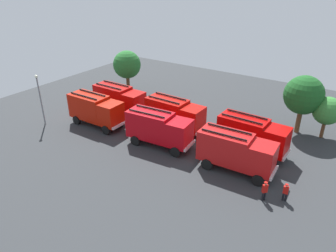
# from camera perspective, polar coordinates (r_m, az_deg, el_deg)

# --- Properties ---
(ground_plane) EXTENTS (55.13, 55.13, 0.00)m
(ground_plane) POSITION_cam_1_polar(r_m,az_deg,el_deg) (35.55, 0.00, -2.02)
(ground_plane) COLOR #2D3033
(fire_truck_0) EXTENTS (7.21, 2.77, 3.88)m
(fire_truck_0) POSITION_cam_1_polar(r_m,az_deg,el_deg) (38.41, -13.09, 3.06)
(fire_truck_0) COLOR #B11405
(fire_truck_0) RESTS_ON ground
(fire_truck_1) EXTENTS (7.36, 3.19, 3.88)m
(fire_truck_1) POSITION_cam_1_polar(r_m,az_deg,el_deg) (32.91, -1.69, -0.27)
(fire_truck_1) COLOR #B8070F
(fire_truck_1) RESTS_ON ground
(fire_truck_2) EXTENTS (7.29, 2.99, 3.88)m
(fire_truck_2) POSITION_cam_1_polar(r_m,az_deg,el_deg) (29.41, 12.28, -4.39)
(fire_truck_2) COLOR #B61213
(fire_truck_2) RESTS_ON ground
(fire_truck_3) EXTENTS (7.23, 2.81, 3.88)m
(fire_truck_3) POSITION_cam_1_polar(r_m,az_deg,el_deg) (41.06, -8.93, 4.98)
(fire_truck_3) COLOR #AA0907
(fire_truck_3) RESTS_ON ground
(fire_truck_4) EXTENTS (7.28, 2.95, 3.88)m
(fire_truck_4) POSITION_cam_1_polar(r_m,az_deg,el_deg) (36.25, 1.20, 2.35)
(fire_truck_4) COLOR #AF0B05
(fire_truck_4) RESTS_ON ground
(fire_truck_5) EXTENTS (7.27, 2.94, 3.88)m
(fire_truck_5) POSITION_cam_1_polar(r_m,az_deg,el_deg) (32.73, 15.15, -1.41)
(fire_truck_5) COLOR #B20604
(fire_truck_5) RESTS_ON ground
(firefighter_0) EXTENTS (0.46, 0.47, 1.80)m
(firefighter_0) POSITION_cam_1_polar(r_m,az_deg,el_deg) (26.93, 17.26, -11.14)
(firefighter_0) COLOR black
(firefighter_0) RESTS_ON ground
(firefighter_1) EXTENTS (0.44, 0.28, 1.63)m
(firefighter_1) POSITION_cam_1_polar(r_m,az_deg,el_deg) (27.50, 20.70, -11.17)
(firefighter_1) COLOR black
(firefighter_1) RESTS_ON ground
(firefighter_2) EXTENTS (0.46, 0.47, 1.65)m
(firefighter_2) POSITION_cam_1_polar(r_m,az_deg,el_deg) (41.09, -11.83, 2.88)
(firefighter_2) COLOR black
(firefighter_2) RESTS_ON ground
(firefighter_3) EXTENTS (0.46, 0.47, 1.83)m
(firefighter_3) POSITION_cam_1_polar(r_m,az_deg,el_deg) (39.49, 4.72, 2.57)
(firefighter_3) COLOR black
(firefighter_3) RESTS_ON ground
(tree_0) EXTENTS (4.17, 4.17, 6.46)m
(tree_0) POSITION_cam_1_polar(r_m,az_deg,el_deg) (48.25, -7.51, 11.04)
(tree_0) COLOR brown
(tree_0) RESTS_ON ground
(tree_1) EXTENTS (4.38, 4.38, 6.79)m
(tree_1) POSITION_cam_1_polar(r_m,az_deg,el_deg) (37.99, 23.57, 5.17)
(tree_1) COLOR brown
(tree_1) RESTS_ON ground
(tree_2) EXTENTS (3.11, 3.11, 4.82)m
(tree_2) POSITION_cam_1_polar(r_m,az_deg,el_deg) (38.34, 27.11, 2.47)
(tree_2) COLOR brown
(tree_2) RESTS_ON ground
(traffic_cone_0) EXTENTS (0.47, 0.47, 0.67)m
(traffic_cone_0) POSITION_cam_1_polar(r_m,az_deg,el_deg) (40.68, -2.41, 2.30)
(traffic_cone_0) COLOR #F2600C
(traffic_cone_0) RESTS_ON ground
(lamppost) EXTENTS (0.36, 0.36, 6.24)m
(lamppost) POSITION_cam_1_polar(r_m,az_deg,el_deg) (40.19, -22.38, 5.12)
(lamppost) COLOR slate
(lamppost) RESTS_ON ground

